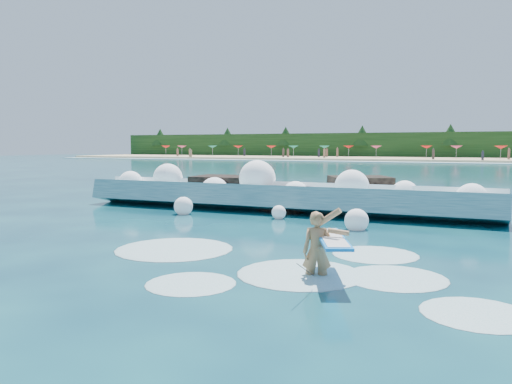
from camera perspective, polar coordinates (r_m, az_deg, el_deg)
ground at (r=13.65m, az=-9.29°, el=-5.49°), size 200.00×200.00×0.00m
beach at (r=89.47m, az=19.74°, el=3.53°), size 140.00×20.00×0.40m
wet_band at (r=78.52m, az=19.06°, el=3.23°), size 140.00×5.00×0.08m
treeline at (r=99.41m, az=20.27°, el=5.00°), size 140.00×4.00×5.00m
breaking_wave at (r=19.64m, az=2.48°, el=-0.68°), size 16.31×2.62×1.41m
rock_cluster at (r=20.51m, az=3.07°, el=-0.40°), size 8.54×3.68×1.57m
surfer_with_board at (r=9.70m, az=7.39°, el=-6.45°), size 1.28×2.78×1.55m
wave_spray at (r=19.55m, az=1.00°, el=0.58°), size 14.95×4.47×2.06m
surf_foam at (r=10.84m, az=1.72°, el=-8.27°), size 9.19×5.76×0.15m
beach_umbrellas at (r=91.30m, az=19.85°, el=4.85°), size 110.96×6.82×0.50m
beachgoers at (r=88.20m, az=15.26°, el=4.24°), size 103.96×13.03×1.94m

